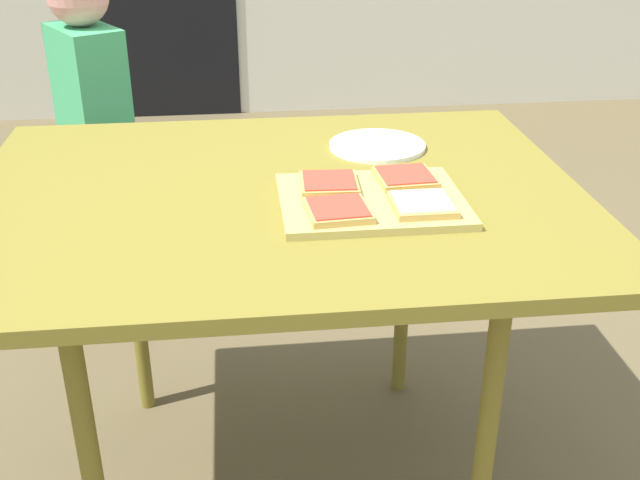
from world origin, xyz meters
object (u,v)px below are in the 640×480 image
object	(u,v)px
dining_table	(277,216)
pizza_slice_far_left	(329,183)
child_left	(96,134)
pizza_slice_near_left	(338,210)
pizza_slice_far_right	(405,177)
pizza_slice_near_right	(422,204)
cutting_board	(371,201)
plate_white_right	(377,146)

from	to	relation	value
dining_table	pizza_slice_far_left	distance (m)	0.13
dining_table	child_left	xyz separation A→B (m)	(-0.47, 0.80, -0.08)
pizza_slice_near_left	pizza_slice_far_right	size ratio (longest dim) A/B	1.02
pizza_slice_far_left	child_left	size ratio (longest dim) A/B	0.11
pizza_slice_near_right	child_left	xyz separation A→B (m)	(-0.71, 0.95, -0.16)
cutting_board	pizza_slice_far_left	distance (m)	0.09
pizza_slice_near_left	pizza_slice_far_right	bearing A→B (deg)	42.65
pizza_slice_near_left	cutting_board	bearing A→B (deg)	43.08
cutting_board	pizza_slice_near_right	size ratio (longest dim) A/B	3.00
pizza_slice_far_right	pizza_slice_near_right	bearing A→B (deg)	-88.81
dining_table	pizza_slice_near_right	xyz separation A→B (m)	(0.25, -0.15, 0.08)
pizza_slice_near_left	pizza_slice_far_right	xyz separation A→B (m)	(0.15, 0.14, 0.00)
pizza_slice_near_right	child_left	world-z (taller)	child_left
plate_white_right	pizza_slice_far_left	bearing A→B (deg)	-119.19
dining_table	plate_white_right	distance (m)	0.32
pizza_slice_near_left	pizza_slice_far_left	size ratio (longest dim) A/B	1.02
pizza_slice_far_left	plate_white_right	world-z (taller)	pizza_slice_far_left
child_left	plate_white_right	bearing A→B (deg)	-40.07
pizza_slice_far_right	pizza_slice_far_left	bearing A→B (deg)	-175.02
pizza_slice_near_right	pizza_slice_near_left	bearing A→B (deg)	-176.89
dining_table	pizza_slice_near_left	world-z (taller)	pizza_slice_near_left
plate_white_right	pizza_slice_near_left	bearing A→B (deg)	-110.35
pizza_slice_near_right	plate_white_right	distance (m)	0.36
pizza_slice_far_left	pizza_slice_far_right	size ratio (longest dim) A/B	0.99
dining_table	child_left	world-z (taller)	child_left
pizza_slice_far_right	child_left	size ratio (longest dim) A/B	0.11
pizza_slice_far_left	pizza_slice_far_right	world-z (taller)	same
pizza_slice_near_left	pizza_slice_far_left	world-z (taller)	same
pizza_slice_near_left	pizza_slice_far_right	world-z (taller)	same
dining_table	pizza_slice_near_right	distance (m)	0.30
cutting_board	pizza_slice_near_right	bearing A→B (deg)	-35.70
dining_table	cutting_board	bearing A→B (deg)	-28.45
plate_white_right	child_left	size ratio (longest dim) A/B	0.20
pizza_slice_far_right	child_left	bearing A→B (deg)	130.93
pizza_slice_far_left	dining_table	bearing A→B (deg)	161.10
pizza_slice_near_left	child_left	xyz separation A→B (m)	(-0.56, 0.96, -0.16)
pizza_slice_far_left	plate_white_right	xyz separation A→B (m)	(0.14, 0.24, -0.02)
pizza_slice_far_right	plate_white_right	world-z (taller)	pizza_slice_far_right
pizza_slice_far_left	pizza_slice_near_left	bearing A→B (deg)	-89.97
cutting_board	plate_white_right	xyz separation A→B (m)	(0.07, 0.30, -0.00)
pizza_slice_far_left	pizza_slice_near_right	distance (m)	0.19
dining_table	pizza_slice_near_right	size ratio (longest dim) A/B	10.51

